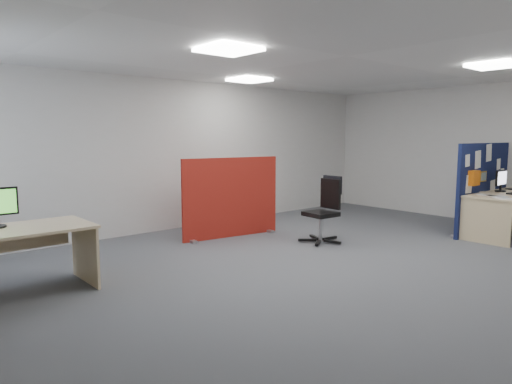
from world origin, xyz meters
TOP-DOWN VIEW (x-y plane):
  - floor at (0.00, 0.00)m, footprint 9.00×9.00m
  - ceiling at (0.00, 0.00)m, footprint 9.00×7.00m
  - wall_back at (0.00, 3.50)m, footprint 9.00×0.02m
  - wall_right at (4.50, 0.00)m, footprint 0.02×7.00m
  - ceiling_lights at (0.33, 0.67)m, footprint 4.10×4.10m
  - navy_divider at (3.46, -0.34)m, footprint 1.91×0.30m
  - main_desk at (3.58, -0.69)m, footprint 2.00×0.89m
  - monitor_main at (3.64, -0.57)m, footprint 0.43×0.18m
  - red_divider at (-0.09, 2.27)m, footprint 1.77×0.31m
  - second_desk at (-3.68, 1.54)m, footprint 1.69×0.85m
  - office_chair at (0.83, 0.99)m, footprint 0.67×0.69m
  - desk_papers at (3.21, -0.81)m, footprint 1.51×0.69m

SIDE VIEW (x-z plane):
  - floor at x=0.00m, z-range 0.00..0.00m
  - second_desk at x=-3.68m, z-range 0.19..0.92m
  - main_desk at x=3.58m, z-range 0.20..0.93m
  - office_chair at x=0.83m, z-range 0.07..1.11m
  - red_divider at x=-0.09m, z-range -0.01..1.33m
  - desk_papers at x=3.21m, z-range 0.73..0.73m
  - navy_divider at x=3.46m, z-range 0.00..1.58m
  - monitor_main at x=3.64m, z-range 0.75..1.13m
  - wall_back at x=0.00m, z-range 0.00..2.70m
  - wall_right at x=4.50m, z-range 0.00..2.70m
  - ceiling_lights at x=0.33m, z-range 2.65..2.69m
  - ceiling at x=0.00m, z-range 2.69..2.71m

